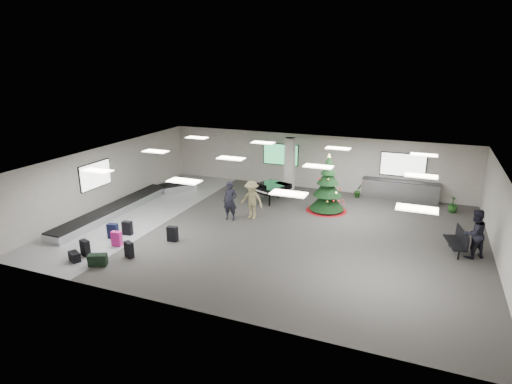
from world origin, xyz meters
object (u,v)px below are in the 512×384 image
at_px(grand_piano, 270,187).
at_px(traveler_b, 252,200).
at_px(potted_plant_right, 453,204).
at_px(traveler_a, 230,201).
at_px(pink_suitcase, 117,239).
at_px(service_counter, 400,190).
at_px(potted_plant_left, 358,191).
at_px(bench, 458,240).
at_px(traveler_bench, 474,234).
at_px(baggage_carousel, 129,205).
at_px(christmas_tree, 327,191).

bearing_deg(grand_piano, traveler_b, -64.98).
bearing_deg(potted_plant_right, traveler_a, -152.82).
relative_size(pink_suitcase, traveler_b, 0.34).
bearing_deg(traveler_a, potted_plant_right, 20.72).
relative_size(service_counter, potted_plant_left, 5.15).
distance_m(service_counter, traveler_a, 9.58).
relative_size(bench, traveler_a, 0.88).
height_order(service_counter, traveler_b, traveler_b).
xyz_separation_m(service_counter, pink_suitcase, (-10.36, -10.67, -0.23)).
relative_size(pink_suitcase, potted_plant_left, 0.82).
xyz_separation_m(grand_piano, traveler_bench, (9.68, -3.51, 0.22)).
xyz_separation_m(baggage_carousel, bench, (15.48, 0.53, 0.34)).
relative_size(traveler_b, potted_plant_right, 2.21).
relative_size(baggage_carousel, christmas_tree, 3.26).
bearing_deg(service_counter, christmas_tree, -135.96).
bearing_deg(christmas_tree, bench, -26.76).
xyz_separation_m(baggage_carousel, grand_piano, (6.30, 3.89, 0.55)).
relative_size(traveler_a, potted_plant_left, 2.37).
xyz_separation_m(grand_piano, bench, (9.18, -3.36, -0.21)).
distance_m(traveler_a, traveler_bench, 10.45).
xyz_separation_m(service_counter, potted_plant_left, (-2.18, -0.44, -0.15)).
relative_size(christmas_tree, traveler_a, 1.60).
bearing_deg(potted_plant_right, traveler_b, -153.29).
xyz_separation_m(service_counter, grand_piano, (-6.54, -2.84, 0.22)).
bearing_deg(potted_plant_right, baggage_carousel, -159.94).
relative_size(baggage_carousel, service_counter, 2.40).
distance_m(pink_suitcase, christmas_tree, 10.30).
distance_m(service_counter, grand_piano, 7.13).
relative_size(traveler_b, traveler_bench, 0.96).
bearing_deg(pink_suitcase, potted_plant_right, 29.66).
height_order(christmas_tree, grand_piano, christmas_tree).
xyz_separation_m(service_counter, christmas_tree, (-3.31, -3.20, 0.47)).
relative_size(christmas_tree, potted_plant_right, 3.50).
relative_size(service_counter, traveler_b, 2.15).
height_order(baggage_carousel, bench, bench).
bearing_deg(pink_suitcase, grand_piano, 57.19).
distance_m(christmas_tree, bench, 6.68).
height_order(pink_suitcase, grand_piano, grand_piano).
height_order(traveler_a, potted_plant_left, traveler_a).
bearing_deg(bench, traveler_bench, -30.06).
bearing_deg(service_counter, potted_plant_right, -22.40).
relative_size(baggage_carousel, grand_piano, 4.26).
relative_size(baggage_carousel, pink_suitcase, 14.99).
height_order(christmas_tree, traveler_b, christmas_tree).
distance_m(baggage_carousel, traveler_a, 5.61).
relative_size(traveler_a, traveler_b, 0.99).
xyz_separation_m(baggage_carousel, potted_plant_left, (10.66, 6.29, 0.18)).
bearing_deg(baggage_carousel, bench, 1.97).
height_order(bench, potted_plant_right, bench).
xyz_separation_m(baggage_carousel, traveler_b, (6.42, 1.10, 0.73)).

